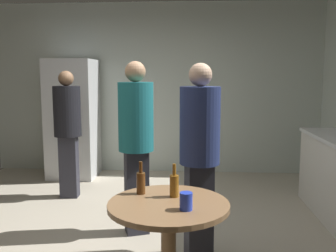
# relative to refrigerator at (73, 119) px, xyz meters

# --- Properties ---
(ground_plane) EXTENTS (5.20, 5.20, 0.10)m
(ground_plane) POSITION_rel_refrigerator_xyz_m (1.24, -2.20, -0.95)
(ground_plane) COLOR #B2A893
(wall_back) EXTENTS (5.32, 0.06, 2.70)m
(wall_back) POSITION_rel_refrigerator_xyz_m (1.24, 0.43, 0.45)
(wall_back) COLOR beige
(wall_back) RESTS_ON ground_plane
(refrigerator) EXTENTS (0.70, 0.68, 1.80)m
(refrigerator) POSITION_rel_refrigerator_xyz_m (0.00, 0.00, 0.00)
(refrigerator) COLOR silver
(refrigerator) RESTS_ON ground_plane
(foreground_table) EXTENTS (0.80, 0.80, 0.73)m
(foreground_table) POSITION_rel_refrigerator_xyz_m (1.69, -3.23, -0.27)
(foreground_table) COLOR olive
(foreground_table) RESTS_ON ground_plane
(beer_bottle_amber) EXTENTS (0.06, 0.06, 0.23)m
(beer_bottle_amber) POSITION_rel_refrigerator_xyz_m (1.73, -3.11, -0.08)
(beer_bottle_amber) COLOR #8C5919
(beer_bottle_amber) RESTS_ON foreground_table
(beer_bottle_brown) EXTENTS (0.06, 0.06, 0.23)m
(beer_bottle_brown) POSITION_rel_refrigerator_xyz_m (1.49, -3.06, -0.08)
(beer_bottle_brown) COLOR #593314
(beer_bottle_brown) RESTS_ON foreground_table
(plastic_cup_blue) EXTENTS (0.08, 0.08, 0.11)m
(plastic_cup_blue) POSITION_rel_refrigerator_xyz_m (1.81, -3.36, -0.11)
(plastic_cup_blue) COLOR blue
(plastic_cup_blue) RESTS_ON foreground_table
(person_in_navy_shirt) EXTENTS (0.42, 0.42, 1.66)m
(person_in_navy_shirt) POSITION_rel_refrigerator_xyz_m (1.90, -2.47, 0.07)
(person_in_navy_shirt) COLOR #2D2D38
(person_in_navy_shirt) RESTS_ON ground_plane
(person_in_black_shirt) EXTENTS (0.36, 0.36, 1.62)m
(person_in_black_shirt) POSITION_rel_refrigerator_xyz_m (0.26, -1.00, 0.04)
(person_in_black_shirt) COLOR #2D2D38
(person_in_black_shirt) RESTS_ON ground_plane
(person_in_teal_shirt) EXTENTS (0.44, 0.44, 1.69)m
(person_in_teal_shirt) POSITION_rel_refrigerator_xyz_m (1.30, -2.04, 0.09)
(person_in_teal_shirt) COLOR #2D2D38
(person_in_teal_shirt) RESTS_ON ground_plane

